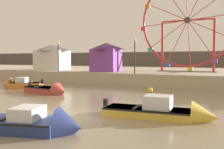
{
  "coord_description": "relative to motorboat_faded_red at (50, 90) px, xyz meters",
  "views": [
    {
      "loc": [
        7.7,
        -9.8,
        2.84
      ],
      "look_at": [
        -1.86,
        9.11,
        1.54
      ],
      "focal_mm": 41.65,
      "sensor_mm": 36.0,
      "label": 1
    }
  ],
  "objects": [
    {
      "name": "motorboat_navy_blue",
      "position": [
        6.88,
        -8.82,
        0.03
      ],
      "size": [
        4.57,
        2.67,
        1.51
      ],
      "rotation": [
        0.0,
        0.0,
        0.28
      ],
      "color": "navy",
      "rests_on": "ground_plane"
    },
    {
      "name": "distant_town_skyline",
      "position": [
        6.22,
        42.86,
        1.92
      ],
      "size": [
        140.0,
        3.0,
        4.4
      ],
      "primitive_type": "cube",
      "color": "#564C47",
      "rests_on": "ground_plane"
    },
    {
      "name": "mooring_buoy_orange",
      "position": [
        7.08,
        4.25,
        -0.06
      ],
      "size": [
        0.44,
        0.44,
        0.44
      ],
      "primitive_type": "sphere",
      "color": "yellow",
      "rests_on": "ground_plane"
    },
    {
      "name": "motorboat_mustard_yellow",
      "position": [
        10.82,
        -4.34,
        0.04
      ],
      "size": [
        5.56,
        1.94,
        1.57
      ],
      "rotation": [
        0.0,
        0.0,
        0.09
      ],
      "color": "gold",
      "rests_on": "ground_plane"
    },
    {
      "name": "ground_plane",
      "position": [
        6.22,
        -6.54,
        -0.28
      ],
      "size": [
        240.0,
        240.0,
        0.0
      ],
      "primitive_type": "plane",
      "color": "gray"
    },
    {
      "name": "carnival_booth_white_ticket",
      "position": [
        -9.64,
        11.9,
        2.8
      ],
      "size": [
        4.75,
        3.46,
        3.41
      ],
      "rotation": [
        0.0,
        0.0,
        0.05
      ],
      "color": "silver",
      "rests_on": "quay_promenade"
    },
    {
      "name": "carnival_booth_purple_stall",
      "position": [
        -0.55,
        10.68,
        2.79
      ],
      "size": [
        3.45,
        2.72,
        3.39
      ],
      "rotation": [
        0.0,
        0.0,
        -0.0
      ],
      "color": "purple",
      "rests_on": "quay_promenade"
    },
    {
      "name": "promenade_lamp_near",
      "position": [
        -6.18,
        8.94,
        3.36
      ],
      "size": [
        0.32,
        0.32,
        3.51
      ],
      "color": "#2D2D33",
      "rests_on": "quay_promenade"
    },
    {
      "name": "ferris_wheel_red_frame",
      "position": [
        8.02,
        14.75,
        6.79
      ],
      "size": [
        11.27,
        1.2,
        11.46
      ],
      "color": "red",
      "rests_on": "quay_promenade"
    },
    {
      "name": "quay_promenade",
      "position": [
        6.22,
        18.53,
        0.38
      ],
      "size": [
        110.0,
        21.24,
        1.31
      ],
      "primitive_type": "cube",
      "color": "#B7A88E",
      "rests_on": "ground_plane"
    },
    {
      "name": "motorboat_orange_hull",
      "position": [
        -5.39,
        1.9,
        0.05
      ],
      "size": [
        4.04,
        2.98,
        1.51
      ],
      "rotation": [
        0.0,
        0.0,
        3.59
      ],
      "color": "orange",
      "rests_on": "ground_plane"
    },
    {
      "name": "promenade_lamp_far",
      "position": [
        4.04,
        8.34,
        3.37
      ],
      "size": [
        0.32,
        0.32,
        3.53
      ],
      "color": "#2D2D33",
      "rests_on": "quay_promenade"
    },
    {
      "name": "motorboat_faded_red",
      "position": [
        0.0,
        0.0,
        0.0
      ],
      "size": [
        4.4,
        2.06,
        1.4
      ],
      "rotation": [
        0.0,
        0.0,
        6.13
      ],
      "color": "#B24238",
      "rests_on": "ground_plane"
    }
  ]
}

